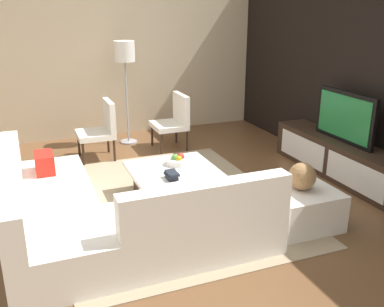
{
  "coord_description": "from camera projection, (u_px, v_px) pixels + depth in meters",
  "views": [
    {
      "loc": [
        4.32,
        -1.45,
        2.21
      ],
      "look_at": [
        -0.23,
        0.36,
        0.51
      ],
      "focal_mm": 40.64,
      "sensor_mm": 36.0,
      "label": 1
    }
  ],
  "objects": [
    {
      "name": "side_wall_left",
      "position": [
        119.0,
        53.0,
        7.45
      ],
      "size": [
        0.12,
        5.2,
        2.8
      ],
      "primitive_type": "cube",
      "color": "beige",
      "rests_on": "ground"
    },
    {
      "name": "fruit_bowl",
      "position": [
        178.0,
        161.0,
        5.2
      ],
      "size": [
        0.28,
        0.28,
        0.14
      ],
      "color": "silver",
      "rests_on": "coffee_table"
    },
    {
      "name": "area_rug",
      "position": [
        167.0,
        201.0,
        5.11
      ],
      "size": [
        3.25,
        2.53,
        0.01
      ],
      "primitive_type": "cube",
      "color": "tan",
      "rests_on": "ground"
    },
    {
      "name": "accent_chair_far",
      "position": [
        174.0,
        118.0,
        6.88
      ],
      "size": [
        0.57,
        0.5,
        0.87
      ],
      "rotation": [
        0.0,
        0.0,
        -0.08
      ],
      "color": "#332319",
      "rests_on": "ground"
    },
    {
      "name": "television",
      "position": [
        345.0,
        117.0,
        5.59
      ],
      "size": [
        1.05,
        0.06,
        0.66
      ],
      "color": "black",
      "rests_on": "media_console"
    },
    {
      "name": "ground_plane",
      "position": [
        170.0,
        205.0,
        5.02
      ],
      "size": [
        14.0,
        14.0,
        0.0
      ],
      "primitive_type": "plane",
      "color": "brown"
    },
    {
      "name": "media_console",
      "position": [
        340.0,
        159.0,
        5.78
      ],
      "size": [
        2.33,
        0.47,
        0.5
      ],
      "color": "#332319",
      "rests_on": "ground"
    },
    {
      "name": "decorative_ball",
      "position": [
        302.0,
        176.0,
        4.43
      ],
      "size": [
        0.28,
        0.28,
        0.28
      ],
      "primitive_type": "sphere",
      "color": "#997247",
      "rests_on": "ottoman"
    },
    {
      "name": "floor_lamp",
      "position": [
        125.0,
        57.0,
        6.85
      ],
      "size": [
        0.33,
        0.33,
        1.66
      ],
      "color": "#A5A5AA",
      "rests_on": "ground"
    },
    {
      "name": "feature_wall_back",
      "position": [
        369.0,
        71.0,
        5.51
      ],
      "size": [
        6.4,
        0.12,
        2.8
      ],
      "primitive_type": "cube",
      "color": "black",
      "rests_on": "ground"
    },
    {
      "name": "book_stack",
      "position": [
        172.0,
        175.0,
        4.77
      ],
      "size": [
        0.2,
        0.12,
        0.08
      ],
      "color": "#1E232D",
      "rests_on": "coffee_table"
    },
    {
      "name": "sectional_couch",
      "position": [
        103.0,
        215.0,
        4.18
      ],
      "size": [
        2.38,
        2.39,
        0.8
      ],
      "color": "white",
      "rests_on": "ground"
    },
    {
      "name": "accent_chair_near",
      "position": [
        101.0,
        127.0,
        6.42
      ],
      "size": [
        0.54,
        0.53,
        0.87
      ],
      "rotation": [
        0.0,
        0.0,
        -0.01
      ],
      "color": "#332319",
      "rests_on": "ground"
    },
    {
      "name": "coffee_table",
      "position": [
        175.0,
        185.0,
        5.08
      ],
      "size": [
        1.08,
        0.99,
        0.38
      ],
      "color": "#332319",
      "rests_on": "ground"
    },
    {
      "name": "ottoman",
      "position": [
        299.0,
        207.0,
        4.54
      ],
      "size": [
        0.7,
        0.7,
        0.4
      ],
      "primitive_type": "cube",
      "color": "white",
      "rests_on": "ground"
    }
  ]
}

